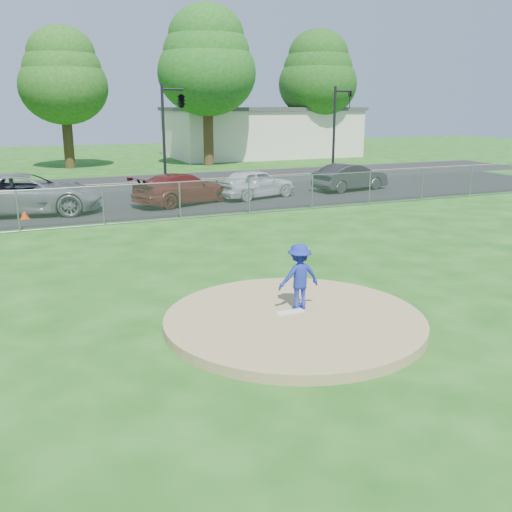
% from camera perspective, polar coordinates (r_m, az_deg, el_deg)
% --- Properties ---
extents(ground, '(120.00, 120.00, 0.00)m').
position_cam_1_polar(ground, '(21.00, -8.68, 2.48)').
color(ground, '#154C10').
rests_on(ground, ground).
extents(pitchers_mound, '(5.40, 5.40, 0.20)m').
position_cam_1_polar(pitchers_mound, '(11.94, 3.83, -6.44)').
color(pitchers_mound, '#9F8557').
rests_on(pitchers_mound, ground).
extents(pitching_rubber, '(0.60, 0.15, 0.04)m').
position_cam_1_polar(pitching_rubber, '(12.07, 3.40, -5.60)').
color(pitching_rubber, white).
rests_on(pitching_rubber, pitchers_mound).
extents(chain_link_fence, '(40.00, 0.06, 1.50)m').
position_cam_1_polar(chain_link_fence, '(22.77, -10.05, 5.30)').
color(chain_link_fence, gray).
rests_on(chain_link_fence, ground).
extents(parking_lot, '(50.00, 8.00, 0.01)m').
position_cam_1_polar(parking_lot, '(27.24, -12.22, 5.14)').
color(parking_lot, black).
rests_on(parking_lot, ground).
extents(street, '(60.00, 7.00, 0.01)m').
position_cam_1_polar(street, '(34.55, -14.71, 6.98)').
color(street, black).
rests_on(street, ground).
extents(commercial_building, '(16.40, 9.40, 4.30)m').
position_cam_1_polar(commercial_building, '(52.39, 0.49, 12.33)').
color(commercial_building, beige).
rests_on(commercial_building, ground).
extents(tree_center, '(6.16, 6.16, 9.84)m').
position_cam_1_polar(tree_center, '(44.13, -18.75, 16.72)').
color(tree_center, '#372614').
rests_on(tree_center, ground).
extents(tree_right, '(7.28, 7.28, 11.63)m').
position_cam_1_polar(tree_right, '(44.32, -4.94, 18.93)').
color(tree_right, '#3B2715').
rests_on(tree_right, ground).
extents(tree_far_right, '(6.72, 6.72, 10.74)m').
position_cam_1_polar(tree_far_right, '(51.50, 6.20, 17.66)').
color(tree_far_right, '#331F12').
rests_on(tree_far_right, ground).
extents(traffic_signal_center, '(1.42, 2.48, 5.60)m').
position_cam_1_polar(traffic_signal_center, '(33.16, -7.67, 15.00)').
color(traffic_signal_center, black).
rests_on(traffic_signal_center, ground).
extents(traffic_signal_right, '(1.28, 0.20, 5.60)m').
position_cam_1_polar(traffic_signal_right, '(37.32, 8.15, 13.03)').
color(traffic_signal_right, black).
rests_on(traffic_signal_right, ground).
extents(pitcher, '(0.92, 0.53, 1.42)m').
position_cam_1_polar(pitcher, '(12.13, 4.33, -2.06)').
color(pitcher, navy).
rests_on(pitcher, pitchers_mound).
extents(traffic_cone, '(0.32, 0.32, 0.63)m').
position_cam_1_polar(traffic_cone, '(24.70, -22.18, 4.16)').
color(traffic_cone, '#E4440C').
rests_on(traffic_cone, parking_lot).
extents(parked_car_gray, '(6.46, 3.74, 1.69)m').
position_cam_1_polar(parked_car_gray, '(25.80, -21.91, 5.80)').
color(parked_car_gray, gray).
rests_on(parked_car_gray, parking_lot).
extents(parked_car_darkred, '(5.27, 3.61, 1.42)m').
position_cam_1_polar(parked_car_darkred, '(26.69, -7.33, 6.71)').
color(parked_car_darkred, maroon).
rests_on(parked_car_darkred, parking_lot).
extents(parked_car_pearl, '(4.47, 2.78, 1.42)m').
position_cam_1_polar(parked_car_pearl, '(28.26, -0.06, 7.28)').
color(parked_car_pearl, silver).
rests_on(parked_car_pearl, parking_lot).
extents(parked_car_charcoal, '(4.50, 2.31, 1.41)m').
position_cam_1_polar(parked_car_charcoal, '(31.29, 9.43, 7.81)').
color(parked_car_charcoal, black).
rests_on(parked_car_charcoal, parking_lot).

